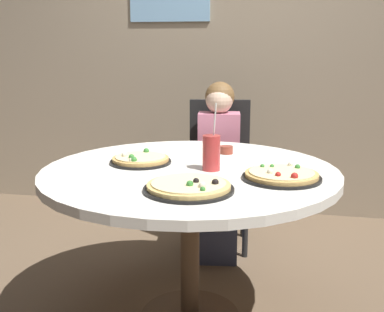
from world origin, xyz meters
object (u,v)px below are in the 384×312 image
Objects in this scene: chair_wooden at (219,165)px; pizza_cheese at (282,175)px; pizza_veggie at (140,160)px; soda_cup at (211,153)px; sauce_bowl at (226,150)px; pizza_pepperoni at (189,187)px; diner_child at (218,179)px; dining_table at (190,187)px.

chair_wooden is 1.20m from pizza_cheese.
soda_cup is at bearing -10.80° from pizza_veggie.
sauce_bowl is (0.02, 0.36, -0.06)m from soda_cup.
pizza_pepperoni is 5.09× the size of sauce_bowl.
pizza_veggie is 0.83× the size of pizza_pepperoni.
pizza_pepperoni is at bearing -94.21° from sauce_bowl.
soda_cup is 0.37m from sauce_bowl.
diner_child is 1.04m from pizza_cheese.
pizza_pepperoni is at bearing -78.64° from dining_table.
diner_child is at bearing 70.52° from pizza_veggie.
pizza_veggie is (-0.26, 0.07, 0.10)m from dining_table.
soda_cup is (0.09, -0.82, 0.35)m from diner_child.
diner_child is (0.02, -0.18, -0.05)m from chair_wooden.
pizza_veggie is 0.96× the size of soda_cup.
soda_cup is at bearing 164.10° from pizza_cheese.
diner_child is at bearing 103.33° from sauce_bowl.
chair_wooden is 0.99m from pizza_veggie.
pizza_cheese reaches higher than sauce_bowl.
diner_child is 3.22× the size of pizza_cheese.
sauce_bowl is at bearing 71.55° from dining_table.
pizza_veggie and pizza_cheese have the same top height.
soda_cup reaches higher than dining_table.
diner_child is at bearing 96.20° from soda_cup.
sauce_bowl reaches higher than dining_table.
dining_table is at bearing -89.30° from chair_wooden.
pizza_veggie is 0.69m from pizza_cheese.
soda_cup is 4.39× the size of sauce_bowl.
pizza_cheese reaches higher than dining_table.
pizza_cheese is (0.67, -0.16, -0.00)m from pizza_veggie.
pizza_veggie is 0.37m from soda_cup.
pizza_veggie is (-0.27, -0.75, 0.28)m from diner_child.
diner_child is at bearing 114.02° from pizza_cheese.
diner_child reaches higher than dining_table.
dining_table is at bearing -108.45° from sauce_bowl.
pizza_cheese and pizza_pepperoni have the same top height.
pizza_pepperoni is (0.07, -0.34, 0.10)m from dining_table.
soda_cup is (0.10, -0.00, 0.17)m from dining_table.
diner_child is (0.01, 0.82, -0.18)m from dining_table.
pizza_cheese is at bearing -12.58° from dining_table.
pizza_cheese is at bearing -15.90° from soda_cup.
soda_cup is at bearing -83.80° from diner_child.
diner_child reaches higher than sauce_bowl.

